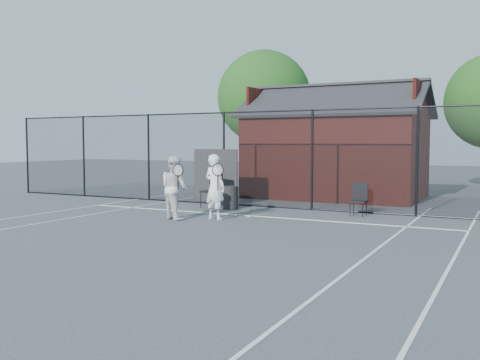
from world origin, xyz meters
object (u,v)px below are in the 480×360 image
at_px(clubhouse, 336,154).
at_px(player_back, 175,187).
at_px(player_front, 215,187).
at_px(chair_left, 211,190).
at_px(chair_right, 358,200).
at_px(waste_bin, 230,198).

height_order(clubhouse, player_back, clubhouse).
bearing_deg(player_front, chair_left, 122.80).
xyz_separation_m(clubhouse, player_back, (-2.06, -7.46, -0.77)).
bearing_deg(clubhouse, chair_right, -65.88).
bearing_deg(player_back, waste_bin, 83.85).
bearing_deg(waste_bin, player_front, -72.07).
relative_size(clubhouse, player_front, 3.79).
distance_m(player_back, chair_right, 5.02).
relative_size(clubhouse, waste_bin, 9.32).
bearing_deg(player_back, chair_left, 99.23).
distance_m(clubhouse, player_front, 7.14).
xyz_separation_m(player_front, waste_bin, (-0.68, 2.11, -0.51)).
distance_m(player_front, waste_bin, 2.28).
xyz_separation_m(clubhouse, chair_right, (2.07, -4.61, -1.16)).
relative_size(player_front, player_back, 1.02).
xyz_separation_m(clubhouse, chair_left, (-2.48, -4.87, -1.05)).
relative_size(chair_left, waste_bin, 1.59).
bearing_deg(player_front, player_back, -154.91).
xyz_separation_m(player_front, chair_left, (-1.38, 2.14, -0.30)).
relative_size(player_back, chair_left, 1.51).
bearing_deg(clubhouse, player_front, -98.89).
bearing_deg(chair_left, waste_bin, 11.59).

